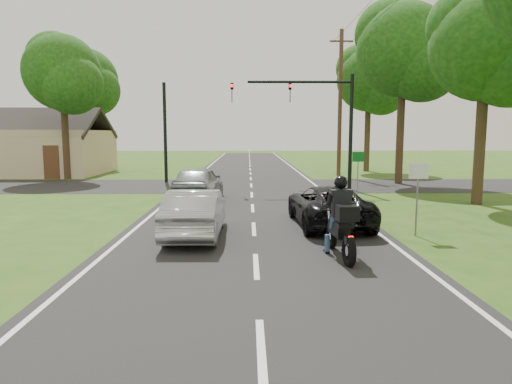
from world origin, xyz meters
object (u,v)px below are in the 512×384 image
(silver_sedan, at_px, (195,213))
(sign_white, at_px, (418,181))
(utility_pole_far, at_px, (340,103))
(silver_suv, at_px, (198,183))
(sign_green, at_px, (358,163))
(motorcycle_rider, at_px, (341,225))
(traffic_signal, at_px, (316,111))
(dark_suv, at_px, (328,205))

(silver_sedan, distance_m, sign_white, 6.45)
(silver_sedan, height_order, sign_white, sign_white)
(silver_sedan, xyz_separation_m, utility_pole_far, (7.89, 19.00, 4.39))
(silver_suv, xyz_separation_m, sign_green, (7.30, 0.81, 0.81))
(silver_suv, height_order, sign_green, sign_green)
(utility_pole_far, height_order, sign_green, utility_pole_far)
(utility_pole_far, xyz_separation_m, sign_white, (-1.50, -19.02, -3.49))
(utility_pole_far, bearing_deg, silver_suv, -126.00)
(silver_sedan, relative_size, utility_pole_far, 0.42)
(silver_sedan, distance_m, sign_green, 10.39)
(silver_sedan, xyz_separation_m, sign_green, (6.59, 7.98, 0.90))
(motorcycle_rider, relative_size, silver_suv, 0.51)
(silver_suv, bearing_deg, traffic_signal, -142.33)
(motorcycle_rider, height_order, dark_suv, motorcycle_rider)
(dark_suv, height_order, sign_white, sign_white)
(motorcycle_rider, xyz_separation_m, dark_suv, (0.38, 3.90, -0.13))
(sign_green, bearing_deg, utility_pole_far, 83.27)
(utility_pole_far, bearing_deg, silver_sedan, -112.55)
(motorcycle_rider, height_order, traffic_signal, traffic_signal)
(motorcycle_rider, height_order, silver_sedan, motorcycle_rider)
(sign_white, bearing_deg, dark_suv, 144.42)
(silver_suv, distance_m, utility_pole_far, 15.24)
(dark_suv, height_order, traffic_signal, traffic_signal)
(dark_suv, bearing_deg, silver_suv, -52.04)
(dark_suv, bearing_deg, traffic_signal, -98.54)
(silver_sedan, distance_m, utility_pole_far, 21.04)
(traffic_signal, height_order, sign_white, traffic_signal)
(silver_sedan, xyz_separation_m, traffic_signal, (5.03, 11.00, 3.44))
(motorcycle_rider, relative_size, utility_pole_far, 0.23)
(silver_sedan, height_order, traffic_signal, traffic_signal)
(dark_suv, bearing_deg, motorcycle_rider, 81.52)
(motorcycle_rider, xyz_separation_m, traffic_signal, (1.30, 13.29, 3.35))
(silver_suv, height_order, traffic_signal, traffic_signal)
(traffic_signal, xyz_separation_m, sign_white, (1.36, -11.02, -2.54))
(motorcycle_rider, bearing_deg, utility_pole_far, 75.30)
(motorcycle_rider, height_order, silver_suv, motorcycle_rider)
(dark_suv, distance_m, silver_sedan, 4.41)
(sign_green, bearing_deg, sign_white, -91.43)
(motorcycle_rider, relative_size, silver_sedan, 0.56)
(utility_pole_far, relative_size, sign_white, 4.71)
(sign_green, bearing_deg, silver_sedan, -129.54)
(silver_sedan, bearing_deg, motorcycle_rider, 149.05)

